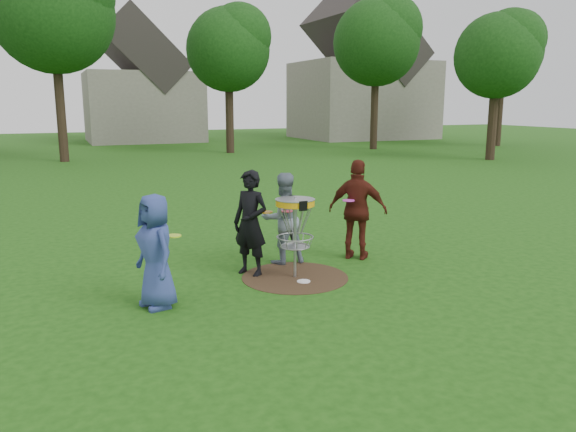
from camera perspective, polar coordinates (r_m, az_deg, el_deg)
name	(u,v)px	position (r m, az deg, el deg)	size (l,w,h in m)	color
ground	(295,277)	(9.52, 0.71, -6.24)	(100.00, 100.00, 0.00)	#19470F
dirt_patch	(295,277)	(9.52, 0.71, -6.22)	(1.80, 1.80, 0.01)	#47331E
player_blue	(156,251)	(8.19, -13.29, -3.50)	(0.81, 0.53, 1.65)	navy
player_black	(250,223)	(9.49, -3.83, -0.72)	(0.65, 0.43, 1.79)	black
player_grey	(283,218)	(10.17, -0.50, -0.23)	(0.81, 0.63, 1.66)	slate
player_maroon	(358,210)	(10.50, 7.10, 0.63)	(1.10, 0.46, 1.87)	#511B12
disc_on_grass	(304,282)	(9.28, 1.60, -6.67)	(0.22, 0.22, 0.02)	white
disc_golf_basket	(295,218)	(9.26, 0.73, -0.23)	(0.66, 0.67, 1.38)	#9EA0A5
held_discs	(274,214)	(9.38, -1.43, 0.23)	(3.60, 1.27, 0.15)	#C0F11A
tree_row	(132,32)	(29.44, -15.61, 17.57)	(51.20, 17.42, 9.90)	#38281C
house_row	(171,84)	(42.24, -11.78, 12.99)	(44.50, 10.65, 11.62)	gray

